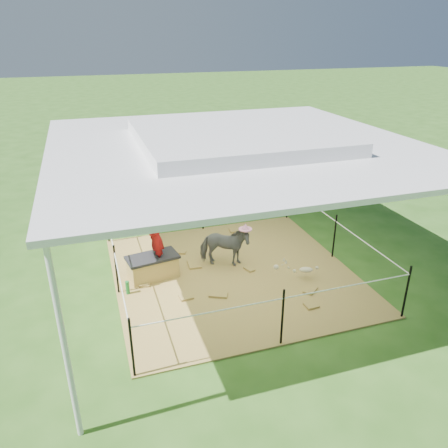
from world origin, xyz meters
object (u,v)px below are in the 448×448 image
object	(u,v)px
picnic_table_far	(275,136)
straw_bale	(153,268)
pony	(224,247)
distant_person	(227,143)
woman	(156,232)
green_bottle	(128,288)
foal	(306,269)
trash_barrel	(292,161)
picnic_table_near	(216,146)

from	to	relation	value
picnic_table_far	straw_bale	bearing A→B (deg)	-89.16
pony	picnic_table_far	world-z (taller)	pony
picnic_table_far	distant_person	world-z (taller)	distant_person
straw_bale	woman	world-z (taller)	woman
woman	distant_person	distance (m)	8.67
green_bottle	distant_person	xyz separation A→B (m)	(4.64, 8.14, 0.49)
pony	distant_person	world-z (taller)	distant_person
green_bottle	foal	xyz separation A→B (m)	(3.36, -0.54, 0.09)
woman	distant_person	bearing A→B (deg)	142.93
woman	distant_person	world-z (taller)	woman
foal	trash_barrel	xyz separation A→B (m)	(2.92, 6.56, 0.15)
trash_barrel	picnic_table_far	size ratio (longest dim) A/B	0.41
straw_bale	woman	size ratio (longest dim) A/B	0.83
straw_bale	trash_barrel	size ratio (longest dim) A/B	1.15
woman	distant_person	xyz separation A→B (m)	(3.99, 7.69, -0.34)
picnic_table_near	distant_person	world-z (taller)	distant_person
green_bottle	picnic_table_near	size ratio (longest dim) A/B	0.14
woman	foal	xyz separation A→B (m)	(2.71, -0.99, -0.74)
woman	foal	bearing A→B (deg)	60.37
foal	picnic_table_far	world-z (taller)	picnic_table_far
picnic_table_far	green_bottle	bearing A→B (deg)	-90.01
trash_barrel	distant_person	world-z (taller)	distant_person
straw_bale	distant_person	xyz separation A→B (m)	(4.09, 7.69, 0.42)
green_bottle	distant_person	world-z (taller)	distant_person
trash_barrel	woman	bearing A→B (deg)	-135.26
pony	green_bottle	bearing A→B (deg)	125.02
pony	foal	xyz separation A→B (m)	(1.34, -1.00, -0.21)
straw_bale	foal	xyz separation A→B (m)	(2.81, -0.99, 0.02)
straw_bale	foal	size ratio (longest dim) A/B	1.15
woman	pony	world-z (taller)	woman
straw_bale	green_bottle	size ratio (longest dim) A/B	3.60
foal	trash_barrel	size ratio (longest dim) A/B	1.00
woman	picnic_table_near	distance (m)	9.22
picnic_table_far	woman	bearing A→B (deg)	-88.76
trash_barrel	foal	bearing A→B (deg)	-113.96
green_bottle	picnic_table_far	bearing A→B (deg)	53.06
foal	green_bottle	bearing A→B (deg)	-168.53
straw_bale	picnic_table_near	world-z (taller)	picnic_table_near
pony	picnic_table_near	xyz separation A→B (m)	(2.40, 8.38, -0.07)
woman	picnic_table_far	bearing A→B (deg)	134.65
green_bottle	foal	distance (m)	3.41
trash_barrel	distant_person	xyz separation A→B (m)	(-1.64, 2.12, 0.25)
straw_bale	picnic_table_near	bearing A→B (deg)	65.27
distant_person	foal	bearing A→B (deg)	76.58
distant_person	straw_bale	bearing A→B (deg)	56.97
straw_bale	pony	size ratio (longest dim) A/B	0.90
woman	trash_barrel	distance (m)	7.95
trash_barrel	picnic_table_near	bearing A→B (deg)	123.50
straw_bale	trash_barrel	world-z (taller)	trash_barrel
trash_barrel	picnic_table_far	world-z (taller)	picnic_table_far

